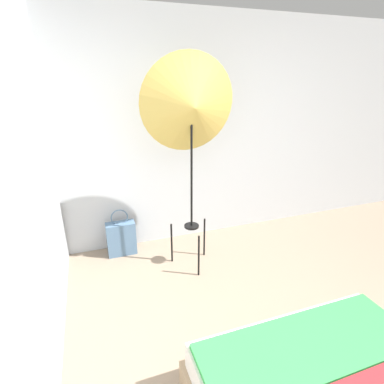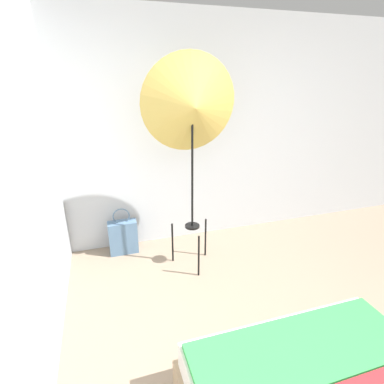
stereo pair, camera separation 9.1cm
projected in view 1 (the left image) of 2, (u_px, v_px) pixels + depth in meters
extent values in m
cube|color=#B7BCC1|center=(189.00, 134.00, 3.47)|extent=(8.00, 0.05, 2.60)
cube|color=#B7BCC1|center=(26.00, 186.00, 1.83)|extent=(0.05, 8.00, 2.60)
cube|color=green|center=(308.00, 346.00, 1.77)|extent=(1.33, 0.46, 0.04)
cylinder|color=black|center=(199.00, 256.00, 3.03)|extent=(0.02, 0.02, 0.46)
cylinder|color=black|center=(172.00, 243.00, 3.26)|extent=(0.02, 0.02, 0.46)
cylinder|color=black|center=(204.00, 237.00, 3.38)|extent=(0.02, 0.02, 0.46)
cylinder|color=black|center=(192.00, 226.00, 3.14)|extent=(0.15, 0.15, 0.02)
cylinder|color=black|center=(192.00, 170.00, 2.92)|extent=(0.02, 0.02, 1.22)
cone|color=#D1B251|center=(192.00, 106.00, 2.70)|extent=(0.92, 0.33, 0.94)
cube|color=slate|center=(121.00, 238.00, 3.42)|extent=(0.32, 0.14, 0.39)
torus|color=slate|center=(119.00, 217.00, 3.32)|extent=(0.19, 0.01, 0.19)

